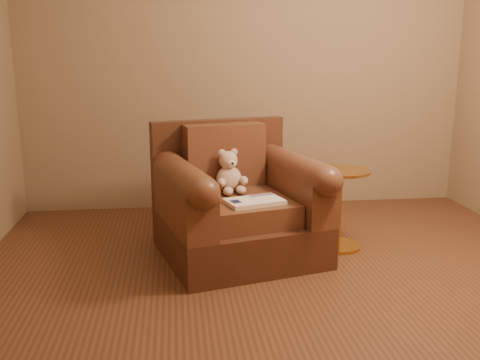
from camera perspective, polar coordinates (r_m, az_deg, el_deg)
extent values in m
plane|color=brown|center=(3.21, 5.67, -12.29)|extent=(4.00, 4.00, 0.00)
cube|color=#907658|center=(4.87, 0.78, 12.90)|extent=(4.00, 0.02, 2.70)
cube|color=#442416|center=(3.75, -0.10, -6.01)|extent=(1.22, 1.18, 0.28)
cube|color=#442416|center=(4.02, -2.31, 2.04)|extent=(1.01, 0.35, 0.63)
cube|color=brown|center=(3.64, 0.19, -3.02)|extent=(0.74, 0.83, 0.15)
cube|color=brown|center=(3.89, -1.68, 2.64)|extent=(0.61, 0.30, 0.46)
cube|color=brown|center=(3.50, -6.02, -2.32)|extent=(0.41, 0.89, 0.32)
cube|color=brown|center=(3.78, 5.93, -1.13)|extent=(0.41, 0.89, 0.32)
cylinder|color=brown|center=(3.46, -6.08, 0.27)|extent=(0.41, 0.89, 0.20)
cylinder|color=brown|center=(3.74, 5.99, 1.28)|extent=(0.41, 0.89, 0.20)
ellipsoid|color=#D1AA92|center=(3.77, -1.19, 0.09)|extent=(0.18, 0.16, 0.19)
sphere|color=#D1AA92|center=(3.75, -1.26, 2.10)|extent=(0.13, 0.13, 0.13)
ellipsoid|color=#D1AA92|center=(3.73, -1.96, 2.89)|extent=(0.05, 0.03, 0.05)
ellipsoid|color=#D1AA92|center=(3.76, -0.64, 2.99)|extent=(0.05, 0.03, 0.05)
ellipsoid|color=beige|center=(3.69, -0.91, 1.74)|extent=(0.06, 0.04, 0.05)
sphere|color=black|center=(3.67, -0.80, 1.79)|extent=(0.02, 0.02, 0.02)
ellipsoid|color=#D1AA92|center=(3.67, -1.99, -0.27)|extent=(0.06, 0.12, 0.06)
ellipsoid|color=#D1AA92|center=(3.73, 0.41, -0.05)|extent=(0.06, 0.12, 0.06)
ellipsoid|color=#D1AA92|center=(3.66, -1.29, -1.20)|extent=(0.07, 0.12, 0.06)
ellipsoid|color=#D1AA92|center=(3.70, 0.12, -1.06)|extent=(0.07, 0.12, 0.06)
cube|color=beige|center=(3.47, 1.55, -2.32)|extent=(0.42, 0.32, 0.03)
cube|color=white|center=(3.43, 0.17, -2.27)|extent=(0.24, 0.26, 0.00)
cube|color=white|center=(3.51, 2.90, -1.93)|extent=(0.24, 0.26, 0.00)
cube|color=beige|center=(3.47, 1.55, -2.08)|extent=(0.07, 0.21, 0.00)
cube|color=#0F1638|center=(3.41, -0.46, -2.31)|extent=(0.08, 0.09, 0.00)
cube|color=slate|center=(3.57, 2.33, -1.61)|extent=(0.17, 0.09, 0.00)
cylinder|color=gold|center=(4.01, 10.36, -6.90)|extent=(0.33, 0.33, 0.02)
cylinder|color=gold|center=(3.93, 10.53, -3.08)|extent=(0.03, 0.03, 0.54)
cylinder|color=gold|center=(3.86, 10.71, 0.94)|extent=(0.42, 0.42, 0.02)
cylinder|color=gold|center=(3.86, 10.70, 0.74)|extent=(0.03, 0.03, 0.02)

